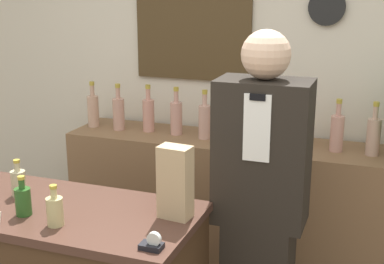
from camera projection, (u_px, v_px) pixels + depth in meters
back_wall at (234, 71)px, 3.52m from camera, size 5.20×0.09×2.70m
back_shelf at (250, 214)px, 3.42m from camera, size 2.38×0.46×0.96m
shopkeeper at (260, 209)px, 2.58m from camera, size 0.43×0.27×1.72m
paper_bag at (175, 182)px, 2.31m from camera, size 0.15×0.10×0.33m
tape_dispenser at (152, 244)px, 2.07m from camera, size 0.09×0.06×0.07m
counter_bottle_1 at (18, 182)px, 2.58m from camera, size 0.07×0.07×0.18m
counter_bottle_2 at (23, 200)px, 2.36m from camera, size 0.07×0.07×0.18m
counter_bottle_3 at (55, 210)px, 2.26m from camera, size 0.07×0.07×0.18m
shelf_bottle_0 at (93, 110)px, 3.62m from camera, size 0.08×0.08×0.31m
shelf_bottle_1 at (119, 113)px, 3.54m from camera, size 0.08×0.08×0.31m
shelf_bottle_2 at (149, 114)px, 3.51m from camera, size 0.08×0.08×0.31m
shelf_bottle_3 at (176, 117)px, 3.43m from camera, size 0.08×0.08×0.31m
shelf_bottle_4 at (205, 120)px, 3.34m from camera, size 0.08×0.08×0.31m
shelf_bottle_5 at (237, 122)px, 3.31m from camera, size 0.08×0.08×0.31m
shelf_bottle_6 at (269, 125)px, 3.24m from camera, size 0.08×0.08×0.31m
shelf_bottle_7 at (302, 128)px, 3.17m from camera, size 0.08×0.08×0.31m
shelf_bottle_8 at (337, 132)px, 3.09m from camera, size 0.08×0.08×0.31m
shelf_bottle_9 at (373, 135)px, 3.02m from camera, size 0.08×0.08×0.31m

